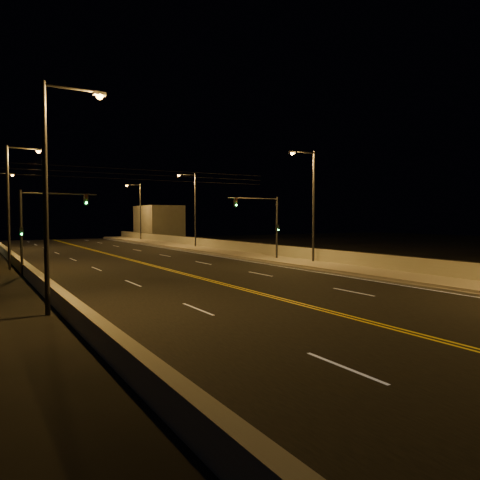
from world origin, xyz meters
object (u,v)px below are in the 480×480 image
streetlight_2 (193,206)px  streetlight_5 (12,198)px  streetlight_1 (311,200)px  streetlight_3 (139,208)px  streetlight_4 (52,182)px  traffic_signal_right (267,220)px  traffic_signal_left (38,221)px

streetlight_2 → streetlight_5: bearing=-146.8°
streetlight_2 → streetlight_5: (-21.45, -14.05, 0.00)m
streetlight_1 → streetlight_2: bearing=90.0°
streetlight_3 → streetlight_5: (-21.45, -35.34, 0.00)m
streetlight_4 → streetlight_5: (0.00, 19.14, 0.00)m
streetlight_5 → traffic_signal_right: size_ratio=1.62×
traffic_signal_left → streetlight_3: bearing=63.2°
streetlight_2 → traffic_signal_right: 19.09m
streetlight_2 → streetlight_3: bearing=90.0°
streetlight_1 → streetlight_2: size_ratio=1.00×
streetlight_4 → streetlight_5: size_ratio=1.00×
streetlight_1 → traffic_signal_right: 4.72m
streetlight_2 → traffic_signal_left: bearing=-137.0°
streetlight_3 → traffic_signal_left: size_ratio=1.62×
streetlight_1 → streetlight_3: (0.00, 44.36, 0.00)m
traffic_signal_right → streetlight_1: bearing=-69.2°
streetlight_4 → streetlight_5: 19.14m
streetlight_1 → streetlight_3: 44.36m
traffic_signal_right → traffic_signal_left: (-18.72, 0.00, 0.00)m
traffic_signal_right → traffic_signal_left: size_ratio=1.00×
streetlight_4 → streetlight_3: bearing=68.5°
traffic_signal_left → streetlight_1: bearing=-11.5°
streetlight_2 → streetlight_3: same height
traffic_signal_right → traffic_signal_left: bearing=180.0°
streetlight_1 → streetlight_4: 23.72m
streetlight_5 → traffic_signal_left: size_ratio=1.62×
streetlight_3 → streetlight_4: same height
streetlight_2 → streetlight_3: size_ratio=1.00×
streetlight_2 → streetlight_5: 25.64m
streetlight_4 → traffic_signal_left: size_ratio=1.62×
streetlight_1 → traffic_signal_left: streetlight_1 is taller
streetlight_3 → streetlight_1: bearing=-90.0°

